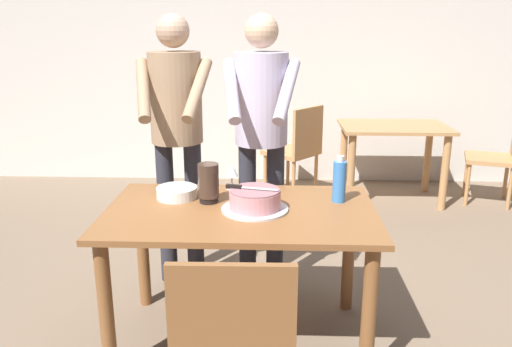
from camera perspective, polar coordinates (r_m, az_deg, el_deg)
name	(u,v)px	position (r m, az deg, el deg)	size (l,w,h in m)	color
ground_plane	(242,338)	(2.96, -1.61, -17.77)	(14.00, 14.00, 0.00)	#7A6651
back_wall	(260,55)	(5.54, 0.41, 13.05)	(10.00, 0.12, 2.70)	silver
main_dining_table	(241,232)	(2.66, -1.72, -6.52)	(1.38, 0.84, 0.75)	brown
cake_on_platter	(255,201)	(2.59, -0.13, -3.02)	(0.34, 0.34, 0.11)	silver
cake_knife	(241,187)	(2.59, -1.66, -1.54)	(0.27, 0.08, 0.02)	silver
plate_stack	(177,192)	(2.81, -8.78, -2.10)	(0.22, 0.22, 0.06)	white
wine_glass_near	(232,171)	(2.92, -2.71, 0.25)	(0.08, 0.08, 0.14)	silver
water_bottle	(339,181)	(2.73, 9.24, -0.80)	(0.07, 0.07, 0.25)	#387AC6
hurricane_lamp	(208,183)	(2.70, -5.30, -1.03)	(0.11, 0.11, 0.21)	black
person_cutting_cake	(261,124)	(3.14, 0.58, 5.56)	(0.47, 0.56, 1.72)	#2D2D38
person_standing_beside	(176,122)	(3.22, -8.82, 5.66)	(0.47, 0.56, 1.72)	#2D2D38
background_table	(393,142)	(5.08, 14.96, 3.40)	(1.00, 0.70, 0.74)	tan
background_chair_0	(500,153)	(5.35, 25.44, 2.07)	(0.55, 0.55, 0.90)	tan
background_chair_1	(297,147)	(5.08, 4.60, 2.91)	(0.62, 0.62, 0.90)	tan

